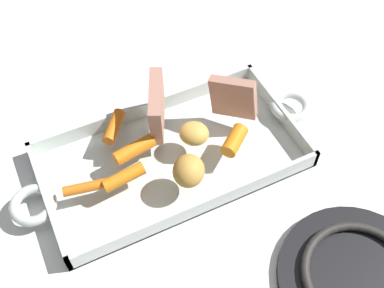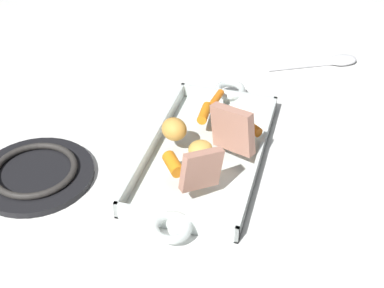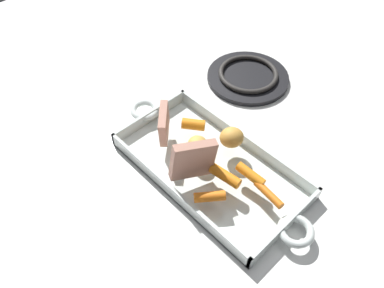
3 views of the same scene
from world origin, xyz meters
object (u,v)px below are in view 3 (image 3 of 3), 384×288
roast_slice_thin (194,161)px  stove_burner_rear (248,76)px  roast_slice_thick (164,124)px  baby_carrot_center_right (193,124)px  baby_carrot_southwest (269,194)px  baby_carrot_southeast (210,197)px  baby_carrot_short (225,176)px  potato_golden_large (197,145)px  potato_halved (233,139)px  roasting_dish (210,167)px  baby_carrot_northwest (250,175)px

roast_slice_thin → stove_burner_rear: size_ratio=0.40×
roast_slice_thick → baby_carrot_center_right: bearing=-115.7°
roast_slice_thick → baby_carrot_southwest: (-0.24, -0.04, -0.03)m
baby_carrot_southeast → baby_carrot_short: size_ratio=0.91×
baby_carrot_southwest → potato_golden_large: 0.17m
baby_carrot_center_right → potato_halved: 0.09m
stove_burner_rear → roasting_dish: bearing=116.5°
roast_slice_thin → potato_golden_large: roast_slice_thin is taller
baby_carrot_short → baby_carrot_southeast: bearing=102.4°
baby_carrot_short → stove_burner_rear: (0.18, -0.28, -0.03)m
stove_burner_rear → baby_carrot_center_right: bearing=102.0°
baby_carrot_southwest → baby_carrot_short: bearing=20.0°
roast_slice_thick → baby_carrot_northwest: roast_slice_thick is taller
potato_halved → potato_golden_large: 0.07m
roast_slice_thick → baby_carrot_southeast: (-0.17, 0.04, -0.02)m
baby_carrot_southwest → potato_golden_large: bearing=5.9°
baby_carrot_center_right → baby_carrot_southeast: bearing=145.6°
potato_halved → potato_golden_large: potato_halved is taller
baby_carrot_southwest → potato_golden_large: (0.16, 0.02, 0.01)m
roasting_dish → baby_carrot_southeast: (-0.06, 0.07, 0.03)m
baby_carrot_southwest → potato_golden_large: potato_golden_large is taller
roast_slice_thin → baby_carrot_northwest: size_ratio=1.37×
baby_carrot_center_right → stove_burner_rear: size_ratio=0.24×
baby_carrot_northwest → baby_carrot_short: size_ratio=0.96×
baby_carrot_center_right → baby_carrot_southeast: (-0.14, 0.10, -0.00)m
baby_carrot_center_right → baby_carrot_southwest: (-0.21, 0.02, -0.00)m
baby_carrot_center_right → potato_golden_large: 0.06m
roasting_dish → stove_burner_rear: 0.30m
roasting_dish → baby_carrot_short: bearing=165.0°
baby_carrot_short → potato_golden_large: size_ratio=1.41×
potato_halved → baby_carrot_southwest: bearing=161.0°
roast_slice_thick → baby_carrot_southeast: bearing=165.6°
potato_golden_large → roast_slice_thick: bearing=14.7°
baby_carrot_southeast → potato_golden_large: 0.12m
baby_carrot_northwest → baby_carrot_southwest: bearing=171.1°
stove_burner_rear → baby_carrot_short: bearing=123.2°
roast_slice_thick → baby_carrot_center_right: (-0.03, -0.06, -0.02)m
potato_halved → stove_burner_rear: size_ratio=0.24×
baby_carrot_center_right → potato_halved: bearing=-164.7°
roast_slice_thick → stove_burner_rear: bearing=-85.4°
roasting_dish → roast_slice_thick: roast_slice_thick is taller
roast_slice_thin → potato_golden_large: 0.07m
roasting_dish → potato_golden_large: size_ratio=10.94×
baby_carrot_southeast → baby_carrot_northwest: 0.09m
potato_halved → baby_carrot_northwest: bearing=155.1°
baby_carrot_northwest → potato_golden_large: (0.12, 0.02, 0.00)m
roasting_dish → roast_slice_thick: size_ratio=7.01×
baby_carrot_short → potato_halved: bearing=-57.2°
baby_carrot_short → potato_halved: 0.09m
roast_slice_thin → baby_carrot_northwest: 0.11m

